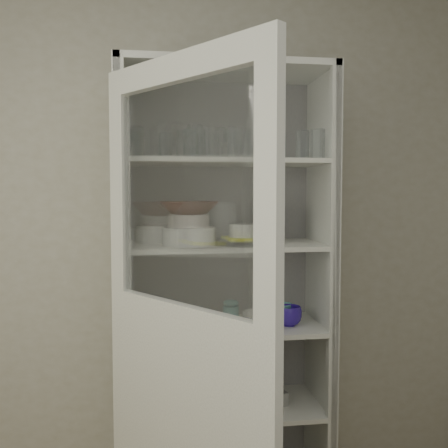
# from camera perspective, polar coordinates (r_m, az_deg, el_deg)

# --- Properties ---
(wall_back) EXTENTS (3.60, 0.02, 2.60)m
(wall_back) POSITION_cam_1_polar(r_m,az_deg,el_deg) (2.62, -5.03, -0.91)
(wall_back) COLOR #9F9982
(wall_back) RESTS_ON ground
(pantry_cabinet) EXTENTS (1.00, 0.45, 2.10)m
(pantry_cabinet) POSITION_cam_1_polar(r_m,az_deg,el_deg) (2.53, -0.20, -9.32)
(pantry_cabinet) COLOR beige
(pantry_cabinet) RESTS_ON floor
(cupboard_door) EXTENTS (0.57, 0.75, 2.00)m
(cupboard_door) POSITION_cam_1_polar(r_m,az_deg,el_deg) (1.90, -4.65, -15.84)
(cupboard_door) COLOR beige
(cupboard_door) RESTS_ON floor
(tumbler_0) EXTENTS (0.08, 0.08, 0.13)m
(tumbler_0) POSITION_cam_1_polar(r_m,az_deg,el_deg) (2.26, -10.01, 9.13)
(tumbler_0) COLOR silver
(tumbler_0) RESTS_ON shelf_glass
(tumbler_1) EXTENTS (0.08, 0.08, 0.15)m
(tumbler_1) POSITION_cam_1_polar(r_m,az_deg,el_deg) (2.28, -3.35, 9.35)
(tumbler_1) COLOR silver
(tumbler_1) RESTS_ON shelf_glass
(tumbler_2) EXTENTS (0.08, 0.08, 0.13)m
(tumbler_2) POSITION_cam_1_polar(r_m,az_deg,el_deg) (2.26, -3.82, 9.21)
(tumbler_2) COLOR silver
(tumbler_2) RESTS_ON shelf_glass
(tumbler_3) EXTENTS (0.09, 0.09, 0.14)m
(tumbler_3) POSITION_cam_1_polar(r_m,az_deg,el_deg) (2.27, 1.29, 9.28)
(tumbler_3) COLOR silver
(tumbler_3) RESTS_ON shelf_glass
(tumbler_4) EXTENTS (0.08, 0.08, 0.13)m
(tumbler_4) POSITION_cam_1_polar(r_m,az_deg,el_deg) (2.30, 2.22, 9.13)
(tumbler_4) COLOR silver
(tumbler_4) RESTS_ON shelf_glass
(tumbler_5) EXTENTS (0.08, 0.08, 0.13)m
(tumbler_5) POSITION_cam_1_polar(r_m,az_deg,el_deg) (2.35, 8.95, 8.94)
(tumbler_5) COLOR silver
(tumbler_5) RESTS_ON shelf_glass
(tumbler_6) EXTENTS (0.08, 0.08, 0.13)m
(tumbler_6) POSITION_cam_1_polar(r_m,az_deg,el_deg) (2.35, 10.64, 8.98)
(tumbler_6) COLOR silver
(tumbler_6) RESTS_ON shelf_glass
(tumbler_7) EXTENTS (0.07, 0.07, 0.13)m
(tumbler_7) POSITION_cam_1_polar(r_m,az_deg,el_deg) (2.41, -9.88, 8.82)
(tumbler_7) COLOR silver
(tumbler_7) RESTS_ON shelf_glass
(tumbler_8) EXTENTS (0.06, 0.06, 0.12)m
(tumbler_8) POSITION_cam_1_polar(r_m,az_deg,el_deg) (2.38, -6.70, 8.82)
(tumbler_8) COLOR silver
(tumbler_8) RESTS_ON shelf_glass
(tumbler_9) EXTENTS (0.09, 0.09, 0.14)m
(tumbler_9) POSITION_cam_1_polar(r_m,az_deg,el_deg) (2.42, -4.62, 8.96)
(tumbler_9) COLOR silver
(tumbler_9) RESTS_ON shelf_glass
(tumbler_10) EXTENTS (0.08, 0.08, 0.15)m
(tumbler_10) POSITION_cam_1_polar(r_m,az_deg,el_deg) (2.42, -1.42, 9.10)
(tumbler_10) COLOR silver
(tumbler_10) RESTS_ON shelf_glass
(tumbler_11) EXTENTS (0.07, 0.07, 0.14)m
(tumbler_11) POSITION_cam_1_polar(r_m,az_deg,el_deg) (2.49, 6.32, 8.75)
(tumbler_11) COLOR silver
(tumbler_11) RESTS_ON shelf_glass
(goblet_0) EXTENTS (0.08, 0.08, 0.19)m
(goblet_0) POSITION_cam_1_polar(r_m,az_deg,el_deg) (2.47, -9.85, 9.33)
(goblet_0) COLOR silver
(goblet_0) RESTS_ON shelf_glass
(goblet_1) EXTENTS (0.08, 0.08, 0.18)m
(goblet_1) POSITION_cam_1_polar(r_m,az_deg,el_deg) (2.52, 0.90, 9.22)
(goblet_1) COLOR silver
(goblet_1) RESTS_ON shelf_glass
(goblet_2) EXTENTS (0.08, 0.08, 0.19)m
(goblet_2) POSITION_cam_1_polar(r_m,az_deg,el_deg) (2.51, -0.24, 9.29)
(goblet_2) COLOR silver
(goblet_2) RESTS_ON shelf_glass
(goblet_3) EXTENTS (0.07, 0.07, 0.16)m
(goblet_3) POSITION_cam_1_polar(r_m,az_deg,el_deg) (2.52, 5.24, 8.93)
(goblet_3) COLOR silver
(goblet_3) RESTS_ON shelf_glass
(plate_stack_front) EXTENTS (0.25, 0.25, 0.08)m
(plate_stack_front) POSITION_cam_1_polar(r_m,az_deg,el_deg) (2.34, -4.02, -1.37)
(plate_stack_front) COLOR silver
(plate_stack_front) RESTS_ON shelf_plates
(plate_stack_back) EXTENTS (0.23, 0.23, 0.08)m
(plate_stack_back) POSITION_cam_1_polar(r_m,az_deg,el_deg) (2.50, -7.50, -1.07)
(plate_stack_back) COLOR silver
(plate_stack_back) RESTS_ON shelf_plates
(cream_bowl) EXTENTS (0.25, 0.25, 0.06)m
(cream_bowl) POSITION_cam_1_polar(r_m,az_deg,el_deg) (2.34, -4.03, 0.38)
(cream_bowl) COLOR beige
(cream_bowl) RESTS_ON plate_stack_front
(terracotta_bowl) EXTENTS (0.33, 0.33, 0.06)m
(terracotta_bowl) POSITION_cam_1_polar(r_m,az_deg,el_deg) (2.33, -4.03, 1.86)
(terracotta_bowl) COLOR #4D241A
(terracotta_bowl) RESTS_ON cream_bowl
(glass_platter) EXTENTS (0.46, 0.46, 0.02)m
(glass_platter) POSITION_cam_1_polar(r_m,az_deg,el_deg) (2.40, 2.34, -2.02)
(glass_platter) COLOR silver
(glass_platter) RESTS_ON shelf_plates
(yellow_trivet) EXTENTS (0.20, 0.20, 0.01)m
(yellow_trivet) POSITION_cam_1_polar(r_m,az_deg,el_deg) (2.40, 2.35, -1.64)
(yellow_trivet) COLOR #FFF41B
(yellow_trivet) RESTS_ON glass_platter
(white_ramekin) EXTENTS (0.19, 0.19, 0.06)m
(white_ramekin) POSITION_cam_1_polar(r_m,az_deg,el_deg) (2.39, 2.35, -0.73)
(white_ramekin) COLOR silver
(white_ramekin) RESTS_ON yellow_trivet
(grey_bowl_stack) EXTENTS (0.13, 0.13, 0.20)m
(grey_bowl_stack) POSITION_cam_1_polar(r_m,az_deg,el_deg) (2.48, 5.48, 0.25)
(grey_bowl_stack) COLOR silver
(grey_bowl_stack) RESTS_ON shelf_plates
(mug_blue) EXTENTS (0.13, 0.13, 0.10)m
(mug_blue) POSITION_cam_1_polar(r_m,az_deg,el_deg) (2.48, 7.46, -10.37)
(mug_blue) COLOR navy
(mug_blue) RESTS_ON shelf_mugs
(mug_teal) EXTENTS (0.11, 0.11, 0.09)m
(mug_teal) POSITION_cam_1_polar(r_m,az_deg,el_deg) (2.55, 6.74, -10.01)
(mug_teal) COLOR teal
(mug_teal) RESTS_ON shelf_mugs
(mug_white) EXTENTS (0.12, 0.12, 0.09)m
(mug_white) POSITION_cam_1_polar(r_m,az_deg,el_deg) (2.41, 3.21, -10.85)
(mug_white) COLOR silver
(mug_white) RESTS_ON shelf_mugs
(teal_jar) EXTENTS (0.08, 0.08, 0.10)m
(teal_jar) POSITION_cam_1_polar(r_m,az_deg,el_deg) (2.53, 0.80, -10.05)
(teal_jar) COLOR teal
(teal_jar) RESTS_ON shelf_mugs
(measuring_cups) EXTENTS (0.10, 0.10, 0.04)m
(measuring_cups) POSITION_cam_1_polar(r_m,az_deg,el_deg) (2.38, -2.40, -11.62)
(measuring_cups) COLOR #B6B6BD
(measuring_cups) RESTS_ON shelf_mugs
(white_canister) EXTENTS (0.11, 0.11, 0.12)m
(white_canister) POSITION_cam_1_polar(r_m,az_deg,el_deg) (2.47, -9.67, -10.08)
(white_canister) COLOR silver
(white_canister) RESTS_ON shelf_mugs
(cream_dish) EXTENTS (0.27, 0.27, 0.08)m
(cream_dish) POSITION_cam_1_polar(r_m,az_deg,el_deg) (2.58, 0.33, -19.34)
(cream_dish) COLOR beige
(cream_dish) RESTS_ON shelf_bot
(tin_box) EXTENTS (0.25, 0.21, 0.07)m
(tin_box) POSITION_cam_1_polar(r_m,az_deg,el_deg) (2.61, 4.31, -19.18)
(tin_box) COLOR #A7A7A7
(tin_box) RESTS_ON shelf_bot
(tumbler_12) EXTENTS (0.07, 0.07, 0.13)m
(tumbler_12) POSITION_cam_1_polar(r_m,az_deg,el_deg) (2.37, -3.85, 8.99)
(tumbler_12) COLOR silver
(tumbler_12) RESTS_ON shelf_glass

